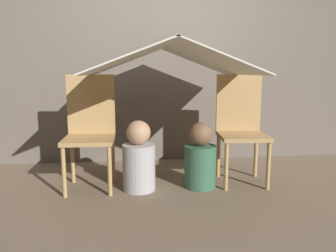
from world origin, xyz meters
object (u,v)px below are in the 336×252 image
Objects in this scene: chair_left at (90,127)px; chair_right at (241,125)px; person_front at (139,160)px; person_second at (200,159)px.

chair_right is (1.37, -0.00, 0.00)m from chair_left.
chair_right is at bearing 9.32° from person_front.
chair_left is at bearing 171.23° from person_second.
person_front is (-0.95, -0.16, -0.27)m from chair_right.
chair_right is at bearing 19.81° from person_second.
chair_left is 1.01m from person_second.
chair_right reaches higher than person_second.
person_front is at bearing -19.06° from chair_left.
chair_right is 1.70× the size of person_second.
person_second is (0.96, -0.15, -0.28)m from chair_left.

